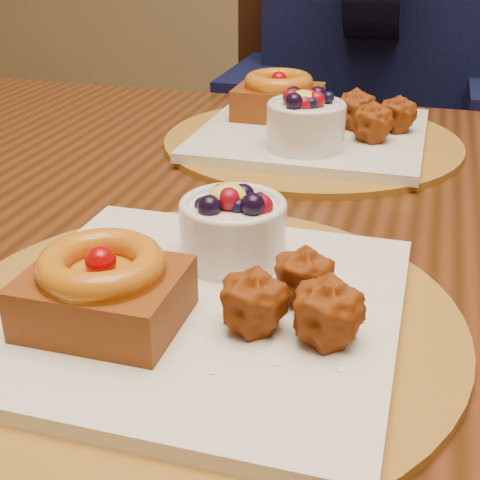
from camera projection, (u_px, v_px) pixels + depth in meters
name	position (u px, v px, depth m)	size (l,w,h in m)	color
dining_table	(270.00, 276.00, 0.71)	(1.60, 0.90, 0.76)	#331909
place_setting_near	(198.00, 295.00, 0.48)	(0.38, 0.38, 0.08)	brown
place_setting_far	(309.00, 126.00, 0.85)	(0.38, 0.38, 0.09)	brown
chair_far	(344.00, 195.00, 1.37)	(0.54, 0.54, 0.91)	black
diner	(379.00, 16.00, 1.23)	(0.49, 0.48, 0.80)	black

